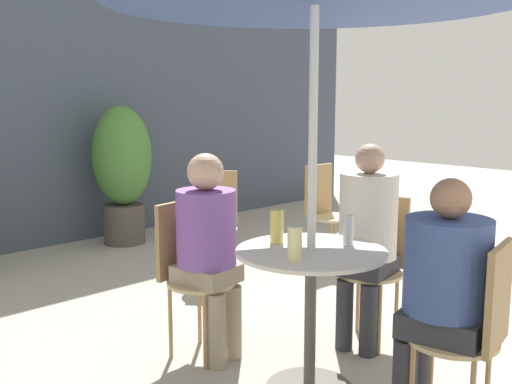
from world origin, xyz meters
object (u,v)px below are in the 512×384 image
Objects in this scene: bistro_chair_4 at (215,215)px; bistro_chair_1 at (376,255)px; bistro_chair_2 at (189,264)px; beer_glass_0 at (295,244)px; bistro_chair_3 at (326,205)px; potted_plant_1 at (122,167)px; beer_glass_2 at (277,227)px; seated_person_1 at (367,229)px; seated_person_2 at (208,239)px; beer_glass_1 at (349,231)px; cafe_table_near at (311,287)px; seated_person_0 at (442,285)px; bistro_chair_0 at (476,324)px.

bistro_chair_1 is at bearing -40.50° from bistro_chair_4.
bistro_chair_2 is 0.93m from beer_glass_0.
bistro_chair_4 is at bearing 161.87° from bistro_chair_3.
bistro_chair_3 is (1.09, 1.29, 0.00)m from bistro_chair_1.
potted_plant_1 is (0.21, 3.26, 0.25)m from bistro_chair_1.
bistro_chair_1 is 3.27m from potted_plant_1.
bistro_chair_3 is 5.09× the size of beer_glass_2.
seated_person_1 is 6.97× the size of beer_glass_2.
bistro_chair_1 is 5.09× the size of beer_glass_2.
seated_person_2 is at bearing -157.85° from bistro_chair_3.
bistro_chair_4 is 1.53m from seated_person_2.
potted_plant_1 is at bearing 114.84° from bistro_chair_3.
beer_glass_1 is 0.38m from beer_glass_2.
seated_person_2 reaches higher than bistro_chair_1.
seated_person_2 is at bearing -134.97° from seated_person_1.
potted_plant_1 is (1.02, 3.41, 0.24)m from cafe_table_near.
cafe_table_near is 0.68m from seated_person_0.
bistro_chair_2 is (-0.31, 1.61, 0.00)m from bistro_chair_0.
bistro_chair_1 is 1.64m from bistro_chair_4.
seated_person_1 is 1.03× the size of seated_person_2.
bistro_chair_4 is 0.78× the size of seated_person_0.
bistro_chair_0 is 1.00× the size of bistro_chair_2.
seated_person_1 is 0.70m from beer_glass_2.
bistro_chair_0 is at bearing -126.86° from bistro_chair_3.
bistro_chair_3 is 1.00× the size of bistro_chair_4.
beer_glass_1 is 0.89× the size of beer_glass_2.
bistro_chair_2 is 0.78× the size of seated_person_0.
bistro_chair_2 is 1.00× the size of bistro_chair_4.
seated_person_2 is 0.82m from beer_glass_1.
beer_glass_2 reaches higher than beer_glass_0.
seated_person_0 is at bearing -79.00° from cafe_table_near.
beer_glass_2 is at bearing -67.64° from bistro_chair_4.
bistro_chair_4 is at bearing 37.35° from seated_person_2.
beer_glass_0 is at bearing -104.34° from bistro_chair_2.
bistro_chair_0 is 0.64× the size of potted_plant_1.
beer_glass_0 reaches higher than cafe_table_near.
bistro_chair_3 is at bearing 10.37° from seated_person_2.
bistro_chair_3 is at bearing -138.64° from bistro_chair_0.
beer_glass_2 is at bearing 57.99° from beer_glass_0.
bistro_chair_3 is at bearing 6.46° from bistro_chair_2.
bistro_chair_0 is 1.00× the size of bistro_chair_1.
bistro_chair_1 is 0.73× the size of seated_person_1.
potted_plant_1 is (0.36, 3.28, 0.06)m from seated_person_1.
bistro_chair_4 is 2.01m from beer_glass_1.
beer_glass_1 is (0.41, -0.00, -0.00)m from beer_glass_0.
bistro_chair_4 is 0.73× the size of seated_person_1.
bistro_chair_2 reaches higher than cafe_table_near.
bistro_chair_4 is at bearing -116.63° from bistro_chair_0.
potted_plant_1 is (0.81, 3.49, -0.03)m from beer_glass_1.
beer_glass_1 is (0.33, -0.74, 0.11)m from seated_person_2.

